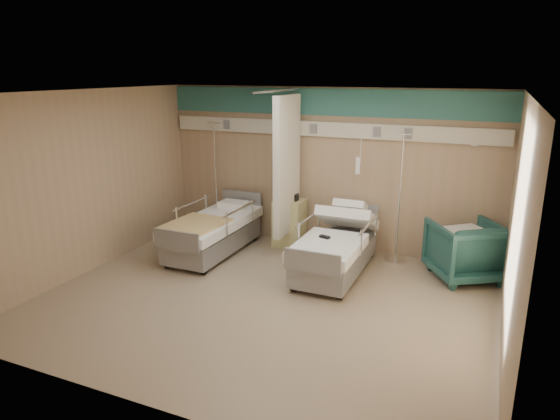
% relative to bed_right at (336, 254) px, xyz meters
% --- Properties ---
extents(ground, '(6.00, 5.00, 0.00)m').
position_rel_bed_right_xyz_m(ground, '(-0.60, -1.30, -0.32)').
color(ground, gray).
rests_on(ground, ground).
extents(room_walls, '(6.04, 5.04, 2.82)m').
position_rel_bed_right_xyz_m(room_walls, '(-0.63, -1.05, 1.55)').
color(room_walls, tan).
rests_on(room_walls, ground).
extents(bed_right, '(1.00, 2.16, 0.63)m').
position_rel_bed_right_xyz_m(bed_right, '(0.00, 0.00, 0.00)').
color(bed_right, white).
rests_on(bed_right, ground).
extents(bed_left, '(1.00, 2.16, 0.63)m').
position_rel_bed_right_xyz_m(bed_left, '(-2.20, 0.00, 0.00)').
color(bed_left, white).
rests_on(bed_left, ground).
extents(bedside_cabinet, '(0.50, 0.48, 0.85)m').
position_rel_bed_right_xyz_m(bedside_cabinet, '(-1.15, 0.90, 0.11)').
color(bedside_cabinet, '#CAC57E').
rests_on(bedside_cabinet, ground).
extents(visitor_armchair, '(1.33, 1.34, 0.89)m').
position_rel_bed_right_xyz_m(visitor_armchair, '(1.85, 0.60, 0.13)').
color(visitor_armchair, '#1D4A47').
rests_on(visitor_armchair, ground).
extents(waffle_blanket, '(0.79, 0.78, 0.07)m').
position_rel_bed_right_xyz_m(waffle_blanket, '(1.83, 0.57, 0.61)').
color(waffle_blanket, silver).
rests_on(waffle_blanket, visitor_armchair).
extents(iv_stand_right, '(0.38, 0.38, 2.12)m').
position_rel_bed_right_xyz_m(iv_stand_right, '(0.77, 0.90, 0.12)').
color(iv_stand_right, silver).
rests_on(iv_stand_right, ground).
extents(iv_stand_left, '(0.39, 0.39, 2.16)m').
position_rel_bed_right_xyz_m(iv_stand_left, '(-2.68, 0.95, 0.13)').
color(iv_stand_left, silver).
rests_on(iv_stand_left, ground).
extents(call_remote, '(0.17, 0.11, 0.04)m').
position_rel_bed_right_xyz_m(call_remote, '(-0.12, -0.21, 0.33)').
color(call_remote, black).
rests_on(call_remote, bed_right).
extents(tan_blanket, '(0.90, 1.10, 0.04)m').
position_rel_bed_right_xyz_m(tan_blanket, '(-2.26, -0.46, 0.33)').
color(tan_blanket, tan).
rests_on(tan_blanket, bed_left).
extents(toiletry_bag, '(0.22, 0.14, 0.12)m').
position_rel_bed_right_xyz_m(toiletry_bag, '(-1.11, 0.91, 0.59)').
color(toiletry_bag, black).
rests_on(toiletry_bag, bedside_cabinet).
extents(white_cup, '(0.12, 0.12, 0.13)m').
position_rel_bed_right_xyz_m(white_cup, '(-1.25, 0.91, 0.60)').
color(white_cup, white).
rests_on(white_cup, bedside_cabinet).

